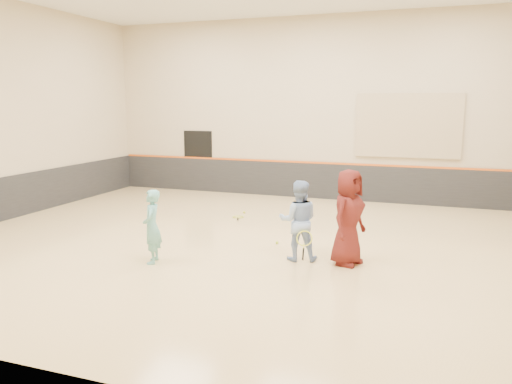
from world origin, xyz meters
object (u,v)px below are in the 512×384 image
(young_man, at_px, (348,217))
(spare_racket, at_px, (238,216))
(girl, at_px, (152,227))
(instructor, at_px, (298,221))

(young_man, distance_m, spare_racket, 4.84)
(girl, xyz_separation_m, young_man, (3.74, 1.24, 0.21))
(girl, height_order, spare_racket, girl)
(girl, bearing_deg, young_man, 87.90)
(girl, relative_size, instructor, 0.90)
(instructor, bearing_deg, spare_racket, -66.12)
(girl, distance_m, instructor, 2.97)
(girl, bearing_deg, spare_racket, 157.72)
(girl, xyz_separation_m, instructor, (2.74, 1.16, 0.08))
(young_man, xyz_separation_m, spare_racket, (-3.60, 3.10, -0.93))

